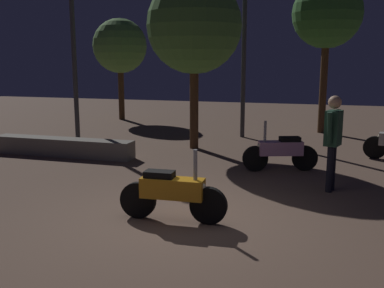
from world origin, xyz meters
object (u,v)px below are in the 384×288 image
Objects in this scene: streetlamp_far at (244,41)px; streetlamp_near at (73,26)px; motorcycle_pink_parked_right at (281,151)px; person_rider_beside at (333,134)px; motorcycle_orange_foreground at (172,193)px.

streetlamp_near is at bearing -156.41° from streetlamp_far.
motorcycle_pink_parked_right is at bearing -68.90° from streetlamp_far.
person_rider_beside is 8.48m from streetlamp_near.
motorcycle_pink_parked_right is 0.90× the size of person_rider_beside.
streetlamp_far is at bearing 89.92° from motorcycle_orange_foreground.
streetlamp_far reaches higher than motorcycle_pink_parked_right.
streetlamp_far is (-0.39, 7.83, 2.57)m from motorcycle_orange_foreground.
streetlamp_near reaches higher than streetlamp_far.
motorcycle_pink_parked_right is at bearing 68.27° from motorcycle_orange_foreground.
motorcycle_orange_foreground is 3.32m from person_rider_beside.
motorcycle_orange_foreground is 8.25m from streetlamp_near.
motorcycle_pink_parked_right is (1.23, 3.62, 0.00)m from motorcycle_orange_foreground.
streetlamp_far is at bearing -47.76° from person_rider_beside.
motorcycle_pink_parked_right is 0.30× the size of streetlamp_near.
person_rider_beside reaches higher than motorcycle_orange_foreground.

